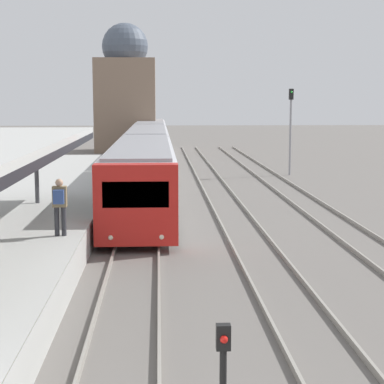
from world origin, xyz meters
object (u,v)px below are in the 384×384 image
at_px(train_near, 148,148).
at_px(signal_post_near, 223,374).
at_px(person_on_platform, 60,202).
at_px(signal_mast_far, 291,122).

bearing_deg(train_near, signal_post_near, -87.42).
xyz_separation_m(person_on_platform, signal_post_near, (3.73, -10.01, -0.83)).
distance_m(train_near, signal_mast_far, 9.79).
relative_size(train_near, signal_mast_far, 8.44).
relative_size(person_on_platform, train_near, 0.03).
bearing_deg(person_on_platform, signal_mast_far, 63.73).
bearing_deg(signal_mast_far, signal_post_near, -103.13).
bearing_deg(signal_post_near, train_near, 92.58).
height_order(signal_post_near, signal_mast_far, signal_mast_far).
relative_size(person_on_platform, signal_mast_far, 0.30).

